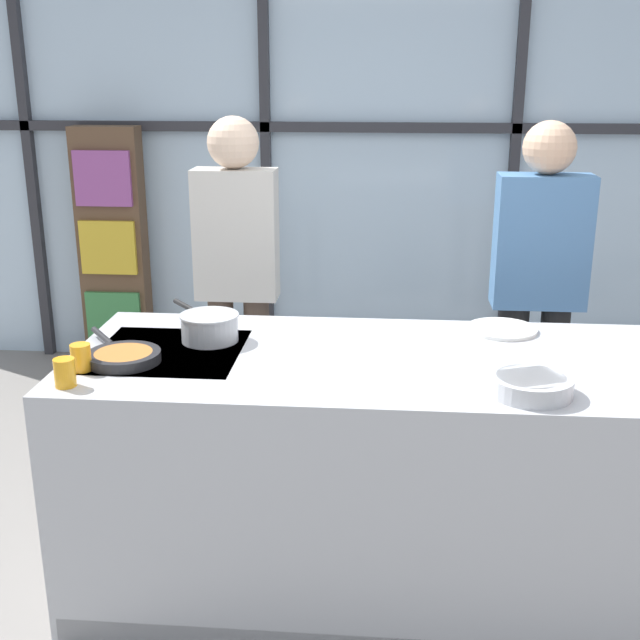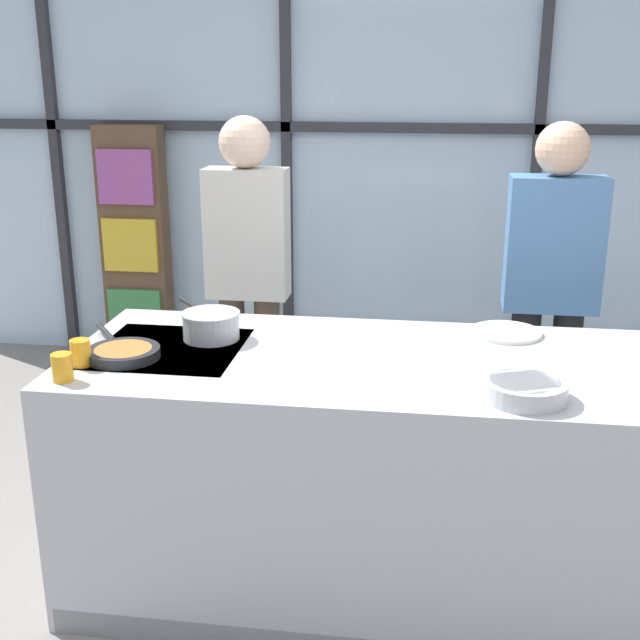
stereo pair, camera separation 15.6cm
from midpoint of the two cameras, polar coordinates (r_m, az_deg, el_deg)
name	(u,v)px [view 2 (the right image)]	position (r m, az deg, el deg)	size (l,w,h in m)	color
ground_plane	(376,581)	(3.26, 5.43, -18.01)	(18.00, 18.00, 0.00)	gray
back_window_wall	(410,150)	(5.11, 7.29, 11.92)	(6.40, 0.10, 2.80)	silver
bookshelf	(135,247)	(5.35, -12.19, 5.11)	(0.42, 0.19, 1.55)	brown
demo_island	(378,475)	(3.02, 5.65, -10.94)	(2.23, 0.91, 0.92)	#B7BABF
spectator_far_left	(248,268)	(3.82, -3.97, 3.71)	(0.38, 0.24, 1.69)	#47382D
spectator_center_left	(551,283)	(3.79, 17.23, 2.50)	(0.42, 0.23, 1.67)	black
frying_pan	(123,352)	(2.88, -12.36, -2.26)	(0.34, 0.40, 0.04)	#232326
saucepan	(211,324)	(3.02, -6.32, -0.32)	(0.30, 0.34, 0.10)	silver
white_plate	(506,332)	(3.17, 14.47, -0.86)	(0.27, 0.27, 0.01)	white
mixing_bowl	(524,389)	(2.57, 16.03, -4.73)	(0.26, 0.26, 0.06)	silver
juice_glass_near	(62,367)	(2.71, -16.30, -3.27)	(0.07, 0.07, 0.09)	orange
juice_glass_far	(81,353)	(2.83, -15.16, -2.29)	(0.07, 0.07, 0.09)	orange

